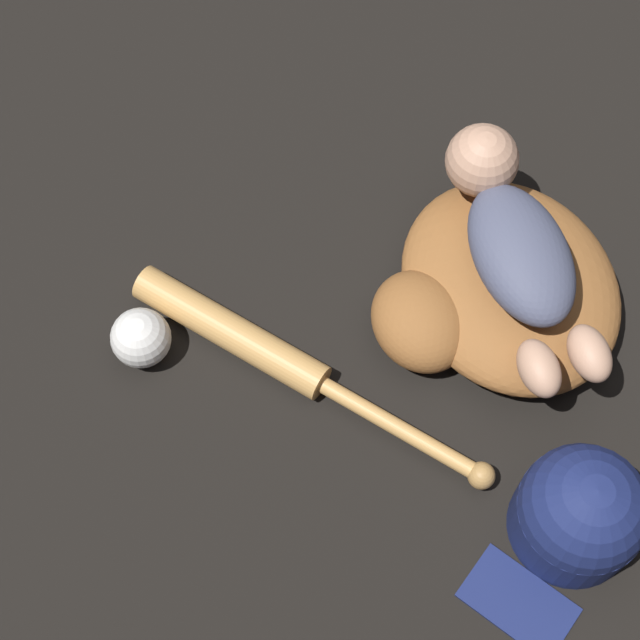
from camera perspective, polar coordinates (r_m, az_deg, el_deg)
The scene contains 6 objects.
ground_plane at distance 1.40m, azimuth 9.81°, elevation 2.88°, with size 6.00×6.00×0.00m, color black.
baseball_glove at distance 1.33m, azimuth 9.34°, elevation 1.55°, with size 0.38×0.37×0.08m.
baby_figure at distance 1.28m, azimuth 10.34°, elevation 4.27°, with size 0.34×0.24×0.09m.
baseball_bat at distance 1.30m, azimuth -2.95°, elevation -1.68°, with size 0.49×0.14×0.05m.
baseball at distance 1.31m, azimuth -9.53°, elevation -0.95°, with size 0.07×0.07×0.07m.
baseball_cap at distance 1.23m, azimuth 13.68°, elevation -10.01°, with size 0.15×0.22×0.14m.
Camera 1 is at (-0.29, 0.64, 1.21)m, focal length 60.00 mm.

